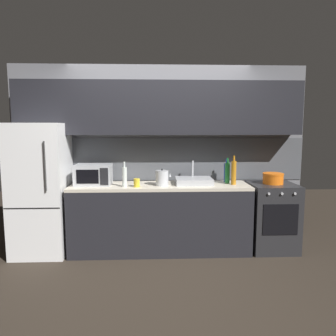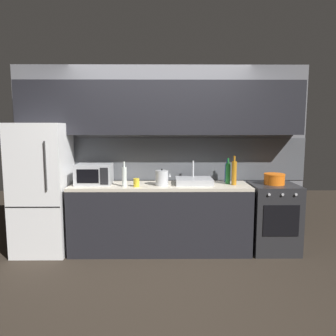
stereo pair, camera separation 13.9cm
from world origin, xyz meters
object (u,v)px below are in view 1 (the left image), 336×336
object	(u,v)px
microwave	(93,175)
wine_bottle_blue	(227,172)
oven_range	(272,216)
mug_yellow	(137,183)
wine_bottle_clear	(125,176)
refrigerator	(41,189)
cooking_pot	(273,178)
wine_bottle_amber	(234,172)
kettle	(162,178)
wine_bottle_green	(227,173)

from	to	relation	value
microwave	wine_bottle_blue	distance (m)	1.80
oven_range	microwave	distance (m)	2.45
mug_yellow	wine_bottle_clear	bearing A→B (deg)	172.12
oven_range	wine_bottle_blue	xyz separation A→B (m)	(-0.59, 0.18, 0.58)
refrigerator	cooking_pot	bearing A→B (deg)	0.00
oven_range	microwave	size ratio (longest dim) A/B	1.96
refrigerator	wine_bottle_clear	size ratio (longest dim) A/B	5.30
refrigerator	cooking_pot	size ratio (longest dim) A/B	6.29
microwave	wine_bottle_amber	world-z (taller)	wine_bottle_amber
kettle	wine_bottle_blue	xyz separation A→B (m)	(0.89, 0.25, 0.03)
oven_range	wine_bottle_clear	xyz separation A→B (m)	(-1.96, -0.14, 0.58)
refrigerator	oven_range	xyz separation A→B (m)	(3.06, -0.00, -0.40)
oven_range	microwave	xyz separation A→B (m)	(-2.38, 0.02, 0.58)
wine_bottle_clear	oven_range	bearing A→B (deg)	3.98
oven_range	wine_bottle_clear	world-z (taller)	wine_bottle_clear
wine_bottle_blue	wine_bottle_amber	bearing A→B (deg)	-77.43
refrigerator	oven_range	size ratio (longest dim) A/B	1.89
oven_range	wine_bottle_green	bearing A→B (deg)	174.14
cooking_pot	oven_range	bearing A→B (deg)	-22.93
mug_yellow	cooking_pot	xyz separation A→B (m)	(1.80, 0.16, 0.02)
wine_bottle_green	wine_bottle_clear	world-z (taller)	wine_bottle_green
wine_bottle_amber	mug_yellow	size ratio (longest dim) A/B	3.60
cooking_pot	microwave	bearing A→B (deg)	179.56
kettle	wine_bottle_amber	xyz separation A→B (m)	(0.94, 0.03, 0.06)
wine_bottle_blue	wine_bottle_clear	bearing A→B (deg)	-167.14
mug_yellow	wine_bottle_blue	bearing A→B (deg)	15.36
kettle	wine_bottle_blue	bearing A→B (deg)	15.33
microwave	kettle	distance (m)	0.90
kettle	cooking_pot	bearing A→B (deg)	2.72
wine_bottle_clear	kettle	bearing A→B (deg)	8.07
cooking_pot	wine_bottle_amber	bearing A→B (deg)	-176.16
refrigerator	wine_bottle_amber	world-z (taller)	refrigerator
refrigerator	kettle	bearing A→B (deg)	-2.56
oven_range	kettle	distance (m)	1.59
refrigerator	kettle	world-z (taller)	refrigerator
wine_bottle_clear	wine_bottle_amber	world-z (taller)	wine_bottle_amber
oven_range	mug_yellow	world-z (taller)	mug_yellow
wine_bottle_clear	wine_bottle_blue	size ratio (longest dim) A/B	0.99
refrigerator	wine_bottle_clear	distance (m)	1.12
refrigerator	mug_yellow	world-z (taller)	refrigerator
oven_range	wine_bottle_clear	bearing A→B (deg)	-176.02
refrigerator	oven_range	bearing A→B (deg)	-0.02
wine_bottle_green	cooking_pot	xyz separation A→B (m)	(0.60, -0.06, -0.07)
oven_range	wine_bottle_clear	size ratio (longest dim) A/B	2.81
wine_bottle_blue	kettle	bearing A→B (deg)	-164.67
refrigerator	mug_yellow	size ratio (longest dim) A/B	16.02
wine_bottle_green	mug_yellow	xyz separation A→B (m)	(-1.20, -0.22, -0.09)
wine_bottle_green	wine_bottle_amber	world-z (taller)	wine_bottle_amber
wine_bottle_green	cooking_pot	size ratio (longest dim) A/B	1.28
microwave	wine_bottle_green	size ratio (longest dim) A/B	1.33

